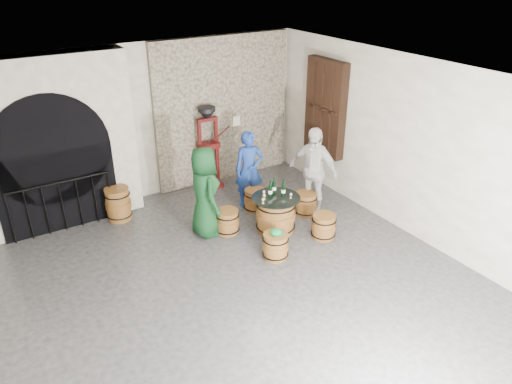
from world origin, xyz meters
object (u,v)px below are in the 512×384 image
barrel_table (276,214)px  barrel_stool_far (255,200)px  person_blue (249,169)px  corking_press (208,142)px  barrel_stool_right (306,203)px  wine_bottle_left (270,190)px  barrel_stool_left (227,222)px  side_barrel (118,204)px  wine_bottle_right (274,187)px  person_green (205,192)px  barrel_stool_near_left (275,246)px  wine_bottle_center (283,190)px  barrel_stool_near_right (324,226)px  person_white (313,171)px

barrel_table → barrel_stool_far: size_ratio=1.96×
person_blue → corking_press: corking_press is taller
barrel_stool_right → wine_bottle_left: bearing=-171.5°
barrel_stool_left → side_barrel: bearing=134.7°
barrel_table → wine_bottle_right: size_ratio=2.75×
person_green → barrel_stool_far: bearing=-71.5°
barrel_stool_far → side_barrel: bearing=156.1°
barrel_stool_left → person_blue: 1.32m
wine_bottle_right → barrel_stool_left: bearing=163.8°
barrel_stool_near_left → side_barrel: size_ratio=0.69×
wine_bottle_center → barrel_table: bearing=172.6°
barrel_stool_left → person_green: size_ratio=0.27×
side_barrel → wine_bottle_center: bearing=-38.7°
person_blue → wine_bottle_center: bearing=-66.7°
barrel_table → barrel_stool_near_right: bearing=-47.5°
barrel_stool_near_left → person_green: (-0.64, 1.34, 0.63)m
barrel_stool_left → wine_bottle_right: (0.86, -0.25, 0.60)m
wine_bottle_right → barrel_stool_near_right: bearing=-56.7°
barrel_table → wine_bottle_center: size_ratio=2.75×
wine_bottle_center → wine_bottle_right: same height
person_white → wine_bottle_center: size_ratio=5.45×
side_barrel → barrel_stool_near_right: bearing=-41.8°
barrel_stool_near_right → barrel_stool_far: bearing=108.0°
barrel_stool_left → person_white: 1.96m
barrel_table → barrel_stool_near_left: 0.91m
corking_press → barrel_stool_near_left: bearing=-93.7°
wine_bottle_center → side_barrel: (-2.50, 2.00, -0.49)m
person_green → barrel_stool_near_right: bearing=-120.7°
barrel_stool_far → barrel_stool_near_left: same height
barrel_stool_left → barrel_stool_near_left: 1.20m
barrel_stool_right → side_barrel: bearing=151.3°
barrel_table → barrel_stool_left: size_ratio=1.96×
wine_bottle_left → corking_press: 2.28m
wine_bottle_center → side_barrel: wine_bottle_center is taller
person_green → wine_bottle_left: size_ratio=5.24×
barrel_stool_near_right → wine_bottle_right: (-0.55, 0.83, 0.60)m
barrel_stool_right → barrel_stool_near_right: 0.93m
barrel_stool_near_right → corking_press: size_ratio=0.25×
person_blue → wine_bottle_left: (-0.21, -1.08, 0.03)m
person_green → barrel_stool_near_left: bearing=-149.5°
person_white → barrel_stool_right: bearing=-98.2°
barrel_table → wine_bottle_left: wine_bottle_left is taller
person_green → wine_bottle_right: 1.29m
wine_bottle_right → side_barrel: wine_bottle_right is taller
barrel_stool_right → side_barrel: 3.68m
barrel_stool_far → person_blue: person_blue is taller
wine_bottle_left → side_barrel: size_ratio=0.49×
barrel_stool_near_right → person_green: size_ratio=0.27×
barrel_stool_left → barrel_stool_right: bearing=-6.7°
barrel_stool_right → side_barrel: (-3.23, 1.76, 0.10)m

